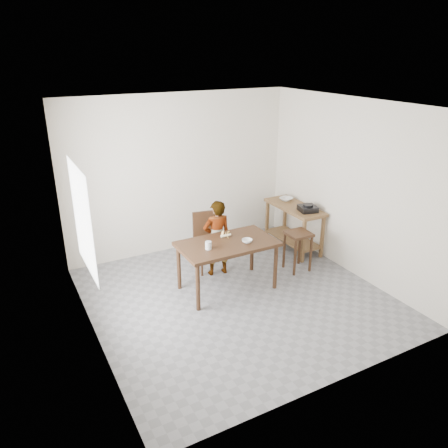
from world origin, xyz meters
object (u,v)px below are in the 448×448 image
child (217,238)px  dining_table (227,266)px  dining_chair (210,243)px  stool (297,251)px  prep_counter (293,227)px

child → dining_table: bearing=86.0°
dining_chair → stool: bearing=-19.1°
prep_counter → child: 1.66m
dining_table → prep_counter: size_ratio=1.17×
prep_counter → dining_chair: size_ratio=1.29×
prep_counter → child: (-1.64, -0.21, 0.21)m
dining_table → child: 0.55m
dining_chair → stool: dining_chair is taller
child → prep_counter: bearing=-166.9°
prep_counter → dining_chair: 1.66m
stool → dining_chair: bearing=151.0°
child → dining_chair: bearing=-76.5°
stool → prep_counter: bearing=58.0°
dining_table → dining_chair: dining_chair is taller
child → stool: (1.20, -0.49, -0.29)m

